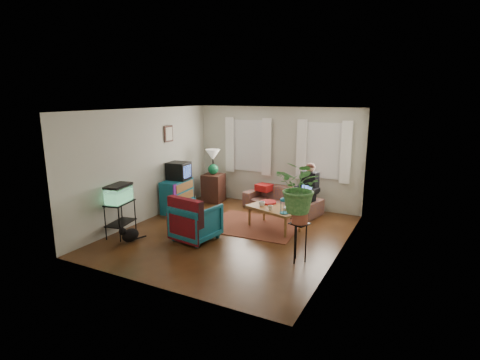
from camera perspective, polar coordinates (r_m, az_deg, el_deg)
The scene contains 31 objects.
floor at distance 8.02m, azimuth -1.32°, elevation -8.25°, with size 4.50×5.00×0.01m, color #4F2B14.
ceiling at distance 7.49m, azimuth -1.43°, elevation 10.64°, with size 4.50×5.00×0.01m, color white.
wall_back at distance 9.88m, azimuth 5.61°, elevation 3.53°, with size 4.50×0.01×2.60m, color silver.
wall_front at distance 5.66m, azimuth -13.64°, elevation -3.81°, with size 4.50×0.01×2.60m, color silver.
wall_left at distance 8.94m, azimuth -14.15°, elevation 2.21°, with size 0.01×5.00×2.60m, color silver.
wall_right at distance 6.89m, azimuth 15.28°, elevation -0.94°, with size 0.01×5.00×2.60m, color silver.
window_left at distance 10.15m, azimuth 1.38°, elevation 5.26°, with size 1.08×0.04×1.38m, color white.
window_right at distance 9.44m, azimuth 12.67°, elevation 4.38°, with size 1.08×0.04×1.38m, color white.
curtains_left at distance 10.08m, azimuth 1.18°, elevation 5.20°, with size 1.36×0.06×1.50m, color white.
curtains_right at distance 9.37m, azimuth 12.55°, elevation 4.32°, with size 1.36×0.06×1.50m, color white.
picture_frame at distance 9.47m, azimuth -10.80°, elevation 6.93°, with size 0.04×0.32×0.40m, color #3D2616.
area_rug at distance 8.54m, azimuth 2.11°, elevation -6.89°, with size 2.00×1.60×0.01m, color brown.
sofa at distance 9.54m, azimuth 6.44°, elevation -2.42°, with size 1.99×0.79×0.78m, color brown.
seated_person at distance 9.12m, azimuth 10.21°, elevation -1.93°, with size 0.50×0.61×1.19m, color black, non-canonical shape.
side_table at distance 10.35m, azimuth -4.07°, elevation -1.21°, with size 0.52×0.52×0.77m, color #422319.
table_lamp at distance 10.20m, azimuth -4.13°, elevation 2.67°, with size 0.39×0.39×0.70m, color white, non-canonical shape.
dresser at distance 9.57m, azimuth -9.57°, elevation -2.37°, with size 0.45×0.91×0.82m, color navy.
crt_tv at distance 9.49m, azimuth -9.33°, elevation 1.39°, with size 0.50×0.45×0.43m, color black.
aquarium_stand at distance 8.20m, azimuth -17.73°, elevation -5.71°, with size 0.37×0.65×0.73m, color black.
aquarium at distance 8.04m, azimuth -17.99°, elevation -1.93°, with size 0.33×0.60×0.39m, color #7FD899.
black_cat at distance 7.88m, azimuth -16.37°, elevation -7.86°, with size 0.26×0.40×0.34m, color black.
armchair at distance 7.68m, azimuth -6.72°, elevation -6.04°, with size 0.81×0.76×0.83m, color #115B6B.
serape_throw at distance 7.40m, azimuth -8.42°, elevation -5.40°, with size 0.83×0.19×0.68m, color #9E0A0A.
coffee_table at distance 8.29m, azimuth 5.22°, elevation -5.82°, with size 1.18×0.64×0.49m, color brown.
cup_a at distance 8.29m, azimuth 3.37°, elevation -3.63°, with size 0.13×0.13×0.11m, color white.
cup_b at distance 8.02m, azimuth 4.65°, elevation -4.23°, with size 0.11×0.11×0.10m, color beige.
bowl at distance 8.09m, azimuth 7.49°, elevation -4.31°, with size 0.23×0.23×0.06m, color white.
snack_tray at distance 8.52m, azimuth 4.31°, elevation -3.40°, with size 0.36×0.36×0.04m, color #B21414.
birdcage at distance 7.80m, azimuth 6.79°, elevation -3.86°, with size 0.19×0.19×0.34m, color #115B6B, non-canonical shape.
plant_stand at distance 6.73m, azimuth 8.96°, elevation -9.38°, with size 0.30×0.30×0.72m, color black.
potted_plant at distance 6.46m, azimuth 9.22°, elevation -2.32°, with size 0.82×0.71×0.91m, color #599947.
Camera 1 is at (3.60, -6.57, 2.88)m, focal length 28.00 mm.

